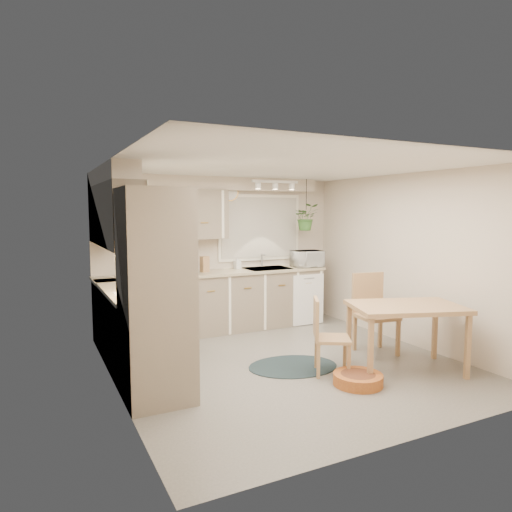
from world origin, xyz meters
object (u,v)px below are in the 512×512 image
pet_bed (358,379)px  microwave (307,257)px  dining_table (405,338)px  chair_back (376,314)px  chair_left (332,336)px  braided_rug (293,366)px

pet_bed → microwave: 3.03m
dining_table → chair_back: bearing=78.0°
chair_left → microwave: 2.57m
chair_left → microwave: (1.09, 2.24, 0.67)m
chair_left → chair_back: (0.98, 0.37, 0.08)m
chair_back → chair_left: bearing=28.6°
chair_back → pet_bed: (-0.93, -0.79, -0.46)m
braided_rug → pet_bed: 0.88m
microwave → chair_back: bearing=-90.6°
dining_table → braided_rug: (-1.12, 0.69, -0.39)m
chair_left → braided_rug: 0.65m
chair_left → chair_back: size_ratio=0.84×
dining_table → braided_rug: dining_table is taller
dining_table → pet_bed: 0.86m
dining_table → chair_left: chair_left is taller
pet_bed → chair_left: bearing=96.9°
chair_left → chair_back: 1.05m
braided_rug → pet_bed: size_ratio=2.04×
chair_left → braided_rug: (-0.28, 0.40, -0.43)m
braided_rug → microwave: 2.54m
chair_back → pet_bed: size_ratio=1.96×
braided_rug → microwave: microwave is taller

